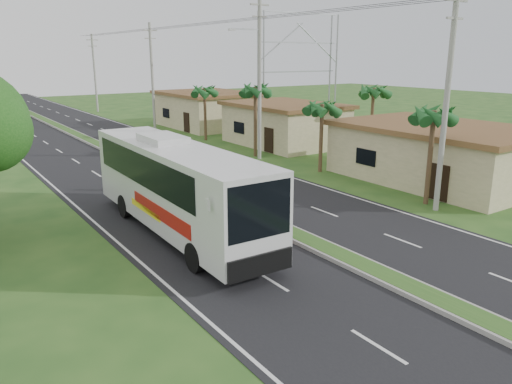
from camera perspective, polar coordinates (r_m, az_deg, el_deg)
ground at (r=20.05m, az=9.91°, el=-7.57°), size 180.00×180.00×0.00m
road_asphalt at (r=36.39m, az=-12.52°, el=2.76°), size 14.00×160.00×0.02m
median_strip at (r=36.37m, az=-12.53°, el=2.90°), size 1.20×160.00×0.18m
lane_edge_left at (r=34.55m, az=-22.84°, el=1.22°), size 0.12×160.00×0.01m
lane_edge_right at (r=39.30m, az=-3.44°, el=4.01°), size 0.12×160.00×0.01m
shop_near at (r=33.66m, az=20.18°, el=4.24°), size 8.60×12.60×3.52m
shop_mid at (r=44.70m, az=3.29°, el=7.81°), size 7.60×10.60×3.67m
shop_far at (r=56.35m, az=-5.54°, el=9.41°), size 8.60×11.60×3.82m
palm_verge_a at (r=27.48m, az=19.66°, el=8.24°), size 2.40×2.40×5.45m
palm_verge_b at (r=33.84m, az=7.57°, el=9.53°), size 2.40×2.40×5.05m
palm_verge_c at (r=38.91m, az=-0.08°, el=11.54°), size 2.40×2.40×5.85m
palm_verge_d at (r=46.88m, az=-5.91°, el=11.42°), size 2.40×2.40×5.25m
palm_behind_shop at (r=41.61m, az=13.29°, el=11.13°), size 2.40×2.40×5.65m
utility_pole_a at (r=26.41m, az=20.95°, el=9.90°), size 1.60×0.28×11.00m
utility_pole_b at (r=37.84m, az=0.37°, el=13.15°), size 3.20×0.28×12.00m
utility_pole_c at (r=55.48m, az=-11.78°, el=12.95°), size 1.60×0.28×11.00m
utility_pole_d at (r=74.31m, az=-17.96°, el=12.89°), size 1.60×0.28×10.50m
billboard_lattice at (r=55.56m, az=4.93°, el=14.40°), size 10.18×1.18×12.07m
coach_bus_main at (r=22.18m, az=-9.13°, el=1.11°), size 3.02×13.24×4.26m
motorcyclist at (r=29.56m, az=-10.72°, el=1.57°), size 1.99×0.85×2.30m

